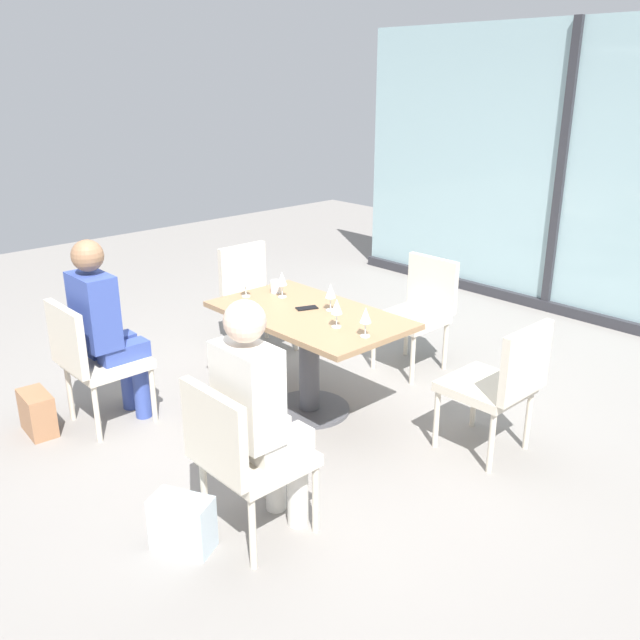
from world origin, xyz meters
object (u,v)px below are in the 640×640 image
Objects in this scene: wine_glass_2 at (245,279)px; wine_glass_4 at (282,279)px; wine_glass_3 at (366,316)px; person_front_right at (258,408)px; cell_phone_on_table at (307,308)px; coffee_cup at (276,287)px; chair_front_left at (92,357)px; handbag_1 at (37,413)px; wine_glass_1 at (337,307)px; chair_near_window at (419,307)px; person_front_left at (105,323)px; handbag_0 at (183,523)px; wine_glass_0 at (330,292)px; chair_far_left at (254,292)px; dining_table_main at (309,339)px; chair_front_right at (242,453)px; chair_far_right at (500,381)px.

wine_glass_2 is 0.26m from wine_glass_4.
wine_glass_2 and wine_glass_3 have the same top height.
wine_glass_3 is at bearing 103.82° from person_front_right.
wine_glass_2 reaches higher than cell_phone_on_table.
person_front_right is at bearing -42.19° from coffee_cup.
chair_front_left reaches higher than handbag_1.
wine_glass_1 is at bearing 7.25° from cell_phone_on_table.
person_front_left is (-0.81, -2.22, 0.20)m from chair_near_window.
handbag_0 is at bearing -42.28° from cell_phone_on_table.
wine_glass_1 is at bearing 41.26° from person_front_left.
wine_glass_1 is at bearing -12.23° from coffee_cup.
wine_glass_3 is 1.28× the size of cell_phone_on_table.
chair_front_left is 1.80m from wine_glass_3.
chair_near_window is 1.10m from wine_glass_0.
person_front_left reaches higher than wine_glass_0.
chair_front_left is at bearing -124.10° from wine_glass_0.
wine_glass_2 reaches higher than coffee_cup.
chair_near_window is 4.70× the size of wine_glass_3.
chair_front_left is at bearing -140.68° from wine_glass_3.
wine_glass_2 is 1.00× the size of wine_glass_4.
dining_table_main is at bearing -20.86° from chair_far_left.
dining_table_main is at bearing 124.68° from chair_front_right.
wine_glass_3 is 1.56m from handbag_0.
wine_glass_1 is at bearing 75.84° from handbag_0.
wine_glass_1 is 1.00× the size of wine_glass_2.
person_front_left is (-2.00, -1.51, 0.20)m from chair_far_right.
coffee_cup is at bearing 98.76° from handbag_0.
wine_glass_0 is at bearing 53.52° from person_front_left.
chair_near_window is 1.19m from coffee_cup.
chair_near_window is 1.38m from wine_glass_3.
wine_glass_2 is at bearing 77.21° from handbag_1.
cell_phone_on_table is at bearing -93.25° from chair_near_window.
wine_glass_3 reaches higher than cell_phone_on_table.
chair_front_left is 1.00× the size of chair_near_window.
person_front_left is (-1.61, 0.00, 0.00)m from person_front_right.
person_front_right is 0.69m from handbag_0.
wine_glass_0 is at bearing 1.68° from coffee_cup.
handbag_0 is at bearing -14.38° from person_front_left.
person_front_right is 4.20× the size of handbag_0.
dining_table_main is 1.06× the size of person_front_left.
wine_glass_0 is at bearing -86.11° from chair_near_window.
handbag_1 is (-1.79, -0.45, -0.56)m from person_front_right.
wine_glass_1 reaches higher than handbag_0.
chair_far_left is 9.67× the size of coffee_cup.
dining_table_main is at bearing -13.19° from coffee_cup.
dining_table_main is at bearing 127.37° from person_front_right.
dining_table_main is at bearing 169.20° from wine_glass_1.
wine_glass_0 is at bearing 143.16° from wine_glass_1.
chair_far_left is at bearing 139.04° from wine_glass_2.
wine_glass_4 is (-1.17, 1.24, 0.37)m from chair_front_right.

